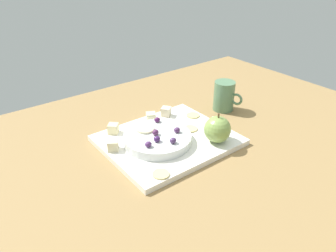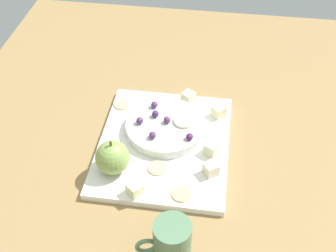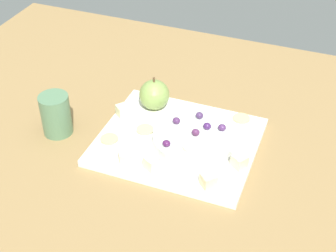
{
  "view_description": "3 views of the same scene",
  "coord_description": "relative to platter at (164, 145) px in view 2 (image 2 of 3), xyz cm",
  "views": [
    {
      "loc": [
        51.26,
        57.59,
        51.83
      ],
      "look_at": [
        3.2,
        -5.51,
        7.61
      ],
      "focal_mm": 34.58,
      "sensor_mm": 36.0,
      "label": 1
    },
    {
      "loc": [
        -64.83,
        -14.54,
        76.68
      ],
      "look_at": [
        7.13,
        -4.22,
        7.93
      ],
      "focal_mm": 47.18,
      "sensor_mm": 36.0,
      "label": 2
    },
    {
      "loc": [
        33.21,
        -84.22,
        75.46
      ],
      "look_at": [
        3.07,
        -5.85,
        9.99
      ],
      "focal_mm": 52.83,
      "sensor_mm": 36.0,
      "label": 3
    }
  ],
  "objects": [
    {
      "name": "grape_3",
      "position": [
        2.97,
        6.07,
        3.95
      ],
      "size": [
        1.77,
        1.59,
        1.6
      ],
      "primitive_type": "ellipsoid",
      "color": "#492F5A",
      "rests_on": "serving_dish"
    },
    {
      "name": "table",
      "position": [
        -4.61,
        3.67,
        -2.58
      ],
      "size": [
        137.68,
        100.44,
        3.57
      ],
      "primitive_type": "cube",
      "color": "olive",
      "rests_on": "ground"
    },
    {
      "name": "grape_1",
      "position": [
        9.0,
        3.2,
        3.92
      ],
      "size": [
        1.77,
        1.59,
        1.53
      ],
      "primitive_type": "ellipsoid",
      "color": "#502D60",
      "rests_on": "serving_dish"
    },
    {
      "name": "grape_5",
      "position": [
        -0.51,
        -5.78,
        3.86
      ],
      "size": [
        1.77,
        1.59,
        1.42
      ],
      "primitive_type": "ellipsoid",
      "color": "#4B1C4D",
      "rests_on": "serving_dish"
    },
    {
      "name": "apple_slice_0",
      "position": [
        4.85,
        -3.95,
        3.45
      ],
      "size": [
        4.81,
        4.81,
        0.6
      ],
      "primitive_type": "cylinder",
      "color": "beige",
      "rests_on": "serving_dish"
    },
    {
      "name": "apple_whole",
      "position": [
        -9.52,
        9.42,
        4.45
      ],
      "size": [
        7.31,
        7.31,
        7.31
      ],
      "primitive_type": "sphere",
      "color": "#83A04E",
      "rests_on": "platter"
    },
    {
      "name": "grape_4",
      "position": [
        5.78,
        2.91,
        3.95
      ],
      "size": [
        1.77,
        1.59,
        1.59
      ],
      "primitive_type": "ellipsoid",
      "color": "#43215B",
      "rests_on": "serving_dish"
    },
    {
      "name": "cheese_cube_4",
      "position": [
        -15.23,
        3.61,
        2.17
      ],
      "size": [
        3.86,
        3.86,
        2.74
      ],
      "primitive_type": "cube",
      "rotation": [
        0.0,
        0.0,
        0.88
      ],
      "color": "beige",
      "rests_on": "platter"
    },
    {
      "name": "cheese_cube_1",
      "position": [
        10.71,
        -11.62,
        2.17
      ],
      "size": [
        3.88,
        3.88,
        2.74
      ],
      "primitive_type": "cube",
      "rotation": [
        0.0,
        0.0,
        0.81
      ],
      "color": "beige",
      "rests_on": "platter"
    },
    {
      "name": "platter",
      "position": [
        0.0,
        0.0,
        0.0
      ],
      "size": [
        34.72,
        29.2,
        1.59
      ],
      "primitive_type": "cube",
      "color": "white",
      "rests_on": "table"
    },
    {
      "name": "cracker_2",
      "position": [
        11.43,
        12.3,
        1.0
      ],
      "size": [
        4.04,
        4.04,
        0.4
      ],
      "primitive_type": "cylinder",
      "color": "#D5C080",
      "rests_on": "platter"
    },
    {
      "name": "cheese_cube_2",
      "position": [
        15.05,
        -3.82,
        2.17
      ],
      "size": [
        3.79,
        3.79,
        2.74
      ],
      "primitive_type": "cube",
      "rotation": [
        0.0,
        0.0,
        1.0
      ],
      "color": "beige",
      "rests_on": "platter"
    },
    {
      "name": "apple_stem",
      "position": [
        -9.52,
        9.42,
        8.71
      ],
      "size": [
        0.5,
        0.5,
        1.2
      ],
      "primitive_type": "cylinder",
      "color": "brown",
      "rests_on": "apple_whole"
    },
    {
      "name": "cheese_cube_0",
      "position": [
        -1.79,
        -10.84,
        2.17
      ],
      "size": [
        3.71,
        3.71,
        2.74
      ],
      "primitive_type": "cube",
      "rotation": [
        0.0,
        0.0,
        1.08
      ],
      "color": "beige",
      "rests_on": "platter"
    },
    {
      "name": "cheese_cube_3",
      "position": [
        -7.73,
        -11.15,
        2.17
      ],
      "size": [
        3.83,
        3.83,
        2.74
      ],
      "primitive_type": "cube",
      "rotation": [
        0.0,
        0.0,
        0.62
      ],
      "color": "beige",
      "rests_on": "platter"
    },
    {
      "name": "cracker_0",
      "position": [
        -14.26,
        -5.74,
        1.0
      ],
      "size": [
        4.04,
        4.04,
        0.4
      ],
      "primitive_type": "cylinder",
      "color": "#D6C47A",
      "rests_on": "platter"
    },
    {
      "name": "serving_dish",
      "position": [
        3.77,
        0.2,
        1.97
      ],
      "size": [
        18.43,
        18.43,
        2.36
      ],
      "primitive_type": "cylinder",
      "color": "silver",
      "rests_on": "platter"
    },
    {
      "name": "grape_2",
      "position": [
        -1.27,
        2.38,
        3.91
      ],
      "size": [
        1.77,
        1.59,
        1.53
      ],
      "primitive_type": "ellipsoid",
      "color": "#4C2955",
      "rests_on": "serving_dish"
    },
    {
      "name": "cup",
      "position": [
        -27.6,
        -5.48,
        4.14
      ],
      "size": [
        6.79,
        9.83,
        9.87
      ],
      "color": "#557C59",
      "rests_on": "table"
    },
    {
      "name": "grape_0",
      "position": [
        4.11,
        -0.09,
        3.95
      ],
      "size": [
        1.77,
        1.59,
        1.6
      ],
      "primitive_type": "ellipsoid",
      "color": "#572A52",
      "rests_on": "serving_dish"
    },
    {
      "name": "cracker_1",
      "position": [
        -8.09,
        0.24,
        1.0
      ],
      "size": [
        4.04,
        4.04,
        0.4
      ],
      "primitive_type": "cylinder",
      "color": "#D9C181",
      "rests_on": "platter"
    }
  ]
}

